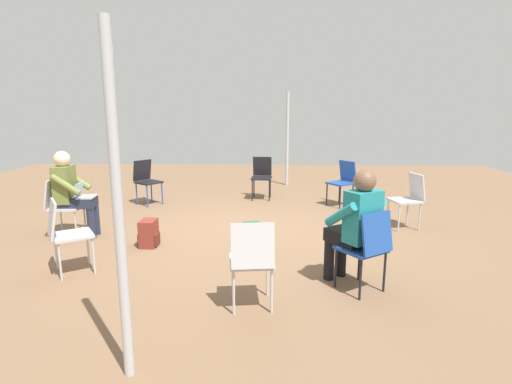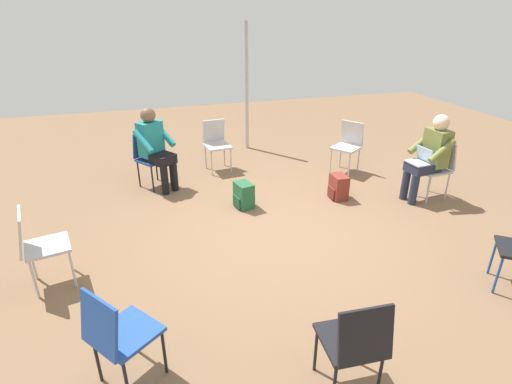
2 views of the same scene
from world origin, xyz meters
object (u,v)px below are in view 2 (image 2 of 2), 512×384
Objects in this scene: person_in_teal at (155,145)px; backpack_by_empty_chair at (244,197)px; chair_southwest at (150,155)px; chair_southeast at (117,333)px; person_with_laptop at (430,154)px; chair_east at (355,341)px; chair_west at (216,141)px; chair_northwest at (348,143)px; chair_north at (437,165)px; backpack_near_laptop_user at (338,188)px; chair_south at (38,243)px.

person_in_teal is 1.58m from backpack_by_empty_chair.
chair_southwest is 2.36× the size of backpack_by_empty_chair.
person_with_laptop reaches higher than chair_southeast.
chair_east is at bearing -1.15° from backpack_by_empty_chair.
chair_southwest is (0.38, -1.12, 0.00)m from chair_west.
person_with_laptop is (1.66, 3.75, 0.20)m from chair_southwest.
chair_east is at bearing 130.11° from person_with_laptop.
person_with_laptop is (-2.60, 2.63, 0.20)m from chair_east.
person_in_teal reaches higher than chair_east.
chair_west is at bearing -177.76° from backpack_by_empty_chair.
chair_northwest is at bearing 154.04° from chair_west.
chair_southwest is 4.41m from chair_east.
chair_northwest is 0.69× the size of person_in_teal.
chair_southwest is 1.00× the size of chair_southeast.
chair_north and chair_southeast have the same top height.
chair_west is 1.16m from person_in_teal.
chair_southeast is at bearing -32.31° from backpack_by_empty_chair.
chair_north is (1.28, 0.71, 0.00)m from chair_northwest.
backpack_by_empty_chair is at bearing 92.35° from chair_east.
chair_northwest is 1.17m from backpack_near_laptop_user.
backpack_by_empty_chair is (-1.11, 2.36, -0.34)m from chair_south.
chair_west is 0.69× the size of person_with_laptop.
chair_southeast is (-0.55, -1.55, 0.00)m from chair_east.
backpack_near_laptop_user is at bearing 92.27° from chair_south.
chair_west and chair_north have the same top height.
chair_east is 2.36× the size of backpack_by_empty_chair.
chair_southwest and chair_northwest have the same top height.
person_in_teal is (-2.13, 1.27, 0.20)m from chair_south.
chair_east is 1.00× the size of chair_southeast.
chair_east is 1.64m from chair_southeast.
chair_south is (2.27, -1.18, 0.00)m from chair_southwest.
chair_west and chair_northwest have the same top height.
chair_west and chair_south have the same top height.
chair_southwest is 4.25m from chair_north.
person_with_laptop reaches higher than chair_southwest.
backpack_near_laptop_user is at bearing 70.70° from chair_north.
chair_south is at bearing 79.38° from chair_northwest.
chair_north is 0.69× the size of person_with_laptop.
chair_southwest is at bearing -116.64° from backpack_near_laptop_user.
chair_southeast is (2.06, -4.35, 0.00)m from chair_north.
chair_southwest is 0.69× the size of person_with_laptop.
chair_southwest is at bearing 49.47° from chair_northwest.
chair_northwest is 1.00× the size of chair_southeast.
chair_southwest is 4.11m from person_with_laptop.
chair_southwest and chair_southeast have the same top height.
chair_southwest is at bearing -90.00° from person_in_teal.
backpack_by_empty_chair is at bearing -95.29° from backpack_near_laptop_user.
chair_north reaches higher than backpack_near_laptop_user.
chair_southwest and chair_south have the same top height.
chair_east is (3.90, -2.09, 0.00)m from chair_northwest.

